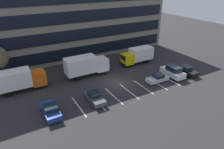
{
  "coord_description": "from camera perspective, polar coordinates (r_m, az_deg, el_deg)",
  "views": [
    {
      "loc": [
        -16.04,
        -25.94,
        16.11
      ],
      "look_at": [
        -0.72,
        0.7,
        1.4
      ],
      "focal_mm": 32.45,
      "sensor_mm": 36.0,
      "label": 1
    }
  ],
  "objects": [
    {
      "name": "sedan_silver",
      "position": [
        35.3,
        12.72,
        -1.05
      ],
      "size": [
        3.91,
        1.64,
        1.4
      ],
      "color": "silver",
      "rests_on": "ground_plane"
    },
    {
      "name": "sedan_charcoal",
      "position": [
        29.15,
        -4.88,
        -6.46
      ],
      "size": [
        1.72,
        4.1,
        1.47
      ],
      "color": "#474C51",
      "rests_on": "ground_plane"
    },
    {
      "name": "sedan_navy",
      "position": [
        27.52,
        -16.91,
        -9.64
      ],
      "size": [
        1.84,
        4.39,
        1.57
      ],
      "color": "navy",
      "rests_on": "ground_plane"
    },
    {
      "name": "lot_markings",
      "position": [
        32.02,
        4.79,
        -4.72
      ],
      "size": [
        16.94,
        5.4,
        0.01
      ],
      "color": "silver",
      "rests_on": "ground_plane"
    },
    {
      "name": "box_truck_yellow",
      "position": [
        41.98,
        7.21,
        5.48
      ],
      "size": [
        6.99,
        2.31,
        3.24
      ],
      "color": "yellow",
      "rests_on": "ground_plane"
    },
    {
      "name": "box_truck_orange",
      "position": [
        34.35,
        -24.56,
        -1.22
      ],
      "size": [
        7.52,
        2.49,
        3.48
      ],
      "color": "#D85914",
      "rests_on": "ground_plane"
    },
    {
      "name": "ground_plane",
      "position": [
        34.49,
        1.62,
        -2.27
      ],
      "size": [
        120.0,
        120.0,
        0.0
      ],
      "primitive_type": "plane",
      "color": "#262628"
    },
    {
      "name": "sedan_black",
      "position": [
        39.7,
        20.14,
        1.15
      ],
      "size": [
        1.82,
        4.36,
        1.56
      ],
      "color": "black",
      "rests_on": "ground_plane"
    },
    {
      "name": "suv_white",
      "position": [
        37.67,
        16.78,
        0.79
      ],
      "size": [
        1.96,
        4.62,
        2.09
      ],
      "color": "white",
      "rests_on": "ground_plane"
    },
    {
      "name": "office_building",
      "position": [
        47.27,
        -10.14,
        16.56
      ],
      "size": [
        40.87,
        10.46,
        18.0
      ],
      "color": "slate",
      "rests_on": "ground_plane"
    },
    {
      "name": "box_truck_white",
      "position": [
        36.37,
        -7.31,
        2.66
      ],
      "size": [
        7.95,
        2.63,
        3.69
      ],
      "color": "white",
      "rests_on": "ground_plane"
    }
  ]
}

